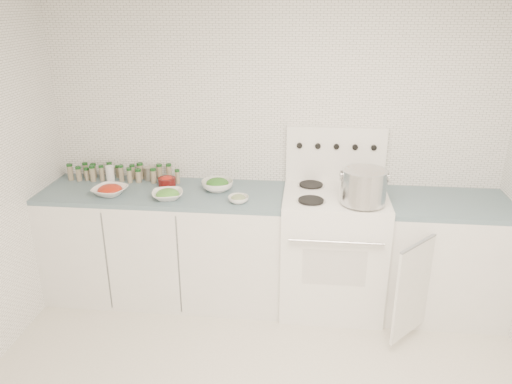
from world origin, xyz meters
The scene contains 13 objects.
room_walls centered at (0.00, 0.00, 1.56)m, with size 3.54×3.04×2.52m.
counter_left centered at (-0.82, 1.19, 0.45)m, with size 1.85×0.62×0.90m.
stove centered at (0.48, 1.19, 0.50)m, with size 0.76×0.70×1.36m.
counter_right centered at (1.30, 1.19, 0.45)m, with size 0.89×0.92×0.90m.
stock_pot centered at (0.66, 1.00, 1.08)m, with size 0.33×0.31×0.24m.
bowl_tomato centered at (-1.19, 1.07, 0.93)m, with size 0.29×0.29×0.08m.
bowl_snowpea centered at (-0.74, 1.04, 0.93)m, with size 0.27×0.27×0.08m.
bowl_broccoli centered at (-0.41, 1.25, 0.94)m, with size 0.31×0.31×0.10m.
bowl_zucchini centered at (-0.22, 1.02, 0.93)m, with size 0.18×0.18×0.06m.
bowl_pepper centered at (-0.82, 1.30, 0.94)m, with size 0.13×0.13×0.08m.
salt_canister centered at (-1.30, 1.35, 0.96)m, with size 0.06×0.06×0.13m, color white.
tin_can centered at (-1.00, 1.42, 0.95)m, with size 0.08×0.08×0.11m, color gray.
spice_cluster centered at (-1.23, 1.39, 0.96)m, with size 0.92×0.16×0.14m.
Camera 1 is at (0.25, -2.26, 2.27)m, focal length 35.00 mm.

